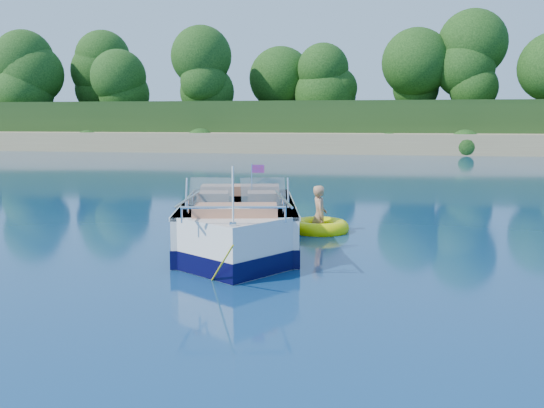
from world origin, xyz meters
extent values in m
plane|color=#0B264E|center=(0.00, 0.00, 0.00)|extent=(160.00, 160.00, 0.00)
cube|color=#A1875E|center=(0.00, 38.00, 0.50)|extent=(170.00, 8.00, 2.00)
cube|color=#1C3615|center=(0.00, 65.00, 1.00)|extent=(170.00, 56.00, 6.00)
cylinder|color=black|center=(-18.00, 40.50, 3.10)|extent=(0.44, 0.44, 3.20)
sphere|color=black|center=(-18.00, 40.50, 6.14)|extent=(5.28, 5.28, 5.28)
cylinder|color=black|center=(0.00, 42.00, 3.30)|extent=(0.44, 0.44, 3.60)
sphere|color=black|center=(0.00, 42.00, 6.72)|extent=(5.94, 5.94, 5.94)
cube|color=white|center=(-1.69, 1.73, 0.34)|extent=(3.01, 4.53, 1.16)
cube|color=white|center=(-1.29, -0.20, 0.34)|extent=(2.16, 2.16, 1.16)
cube|color=black|center=(-1.69, 1.73, 0.18)|extent=(3.05, 4.58, 0.33)
cube|color=black|center=(-1.29, -0.20, 0.18)|extent=(2.20, 2.20, 0.33)
cube|color=tan|center=(-1.76, 2.05, 0.66)|extent=(2.32, 3.22, 0.11)
cube|color=white|center=(-1.69, 1.73, 0.88)|extent=(3.05, 4.54, 0.07)
cube|color=black|center=(-2.16, 3.96, 0.39)|extent=(0.67, 0.50, 0.99)
cube|color=#8C9EA5|center=(-2.02, 0.87, 1.20)|extent=(0.88, 0.35, 0.53)
cube|color=#8C9EA5|center=(-1.05, 1.08, 1.20)|extent=(0.91, 0.56, 0.53)
cube|color=#B97555|center=(-2.12, 1.36, 0.91)|extent=(0.72, 0.72, 0.44)
cube|color=#B97555|center=(-1.15, 1.56, 0.91)|extent=(0.72, 0.72, 0.44)
cube|color=#B97555|center=(-1.92, 2.81, 0.91)|extent=(1.81, 0.94, 0.42)
cube|color=#B97555|center=(-1.33, 0.00, 0.89)|extent=(1.59, 1.11, 0.37)
cylinder|color=white|center=(-1.12, -1.02, 1.38)|extent=(0.04, 0.04, 0.94)
cube|color=red|center=(-1.15, 1.05, 1.64)|extent=(0.24, 0.07, 0.15)
cube|color=silver|center=(-1.11, -1.08, 0.95)|extent=(0.12, 0.09, 0.06)
cylinder|color=gold|center=(-1.19, -1.49, 0.39)|extent=(0.65, 1.02, 0.84)
torus|color=#E9EA03|center=(-0.22, 3.55, 0.09)|extent=(1.46, 1.46, 0.37)
torus|color=red|center=(-0.22, 3.55, 0.11)|extent=(1.20, 1.20, 0.12)
imported|color=tan|center=(-0.23, 3.64, 0.00)|extent=(0.53, 0.84, 1.53)
camera|label=1|loc=(1.20, -10.19, 2.58)|focal=40.00mm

